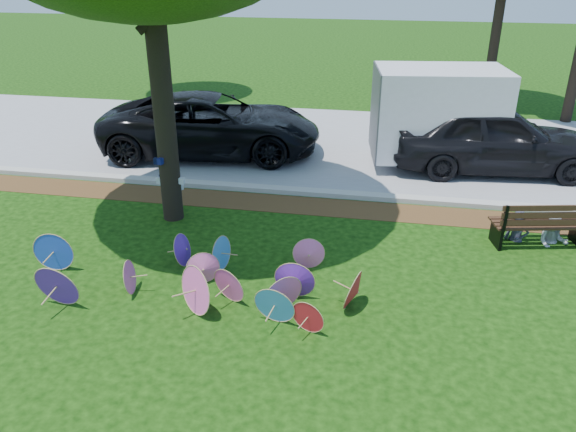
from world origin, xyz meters
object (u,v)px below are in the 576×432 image
(person_right, at_px, (558,216))
(parasol_pile, at_px, (205,277))
(black_van, at_px, (212,125))
(person_left, at_px, (521,212))
(dark_pickup, at_px, (494,138))
(park_bench, at_px, (538,222))
(cargo_trailer, at_px, (438,113))

(person_right, bearing_deg, parasol_pile, -145.52)
(black_van, distance_m, person_left, 8.81)
(black_van, height_order, person_left, black_van)
(dark_pickup, distance_m, park_bench, 4.23)
(park_bench, bearing_deg, person_left, 160.04)
(dark_pickup, bearing_deg, parasol_pile, 136.78)
(black_van, height_order, cargo_trailer, cargo_trailer)
(cargo_trailer, height_order, park_bench, cargo_trailer)
(black_van, bearing_deg, cargo_trailer, -95.87)
(black_van, xyz_separation_m, person_left, (7.76, -4.17, -0.22))
(cargo_trailer, relative_size, person_left, 2.60)
(parasol_pile, bearing_deg, dark_pickup, 52.10)
(black_van, distance_m, dark_pickup, 7.79)
(dark_pickup, distance_m, person_right, 4.21)
(cargo_trailer, bearing_deg, parasol_pile, -126.41)
(cargo_trailer, bearing_deg, dark_pickup, -16.28)
(parasol_pile, distance_m, dark_pickup, 9.21)
(person_left, bearing_deg, park_bench, 10.60)
(black_van, distance_m, cargo_trailer, 6.32)
(dark_pickup, bearing_deg, person_right, -176.16)
(parasol_pile, relative_size, person_left, 4.80)
(black_van, height_order, dark_pickup, dark_pickup)
(parasol_pile, height_order, park_bench, park_bench)
(dark_pickup, relative_size, person_right, 4.36)
(parasol_pile, height_order, person_right, person_right)
(cargo_trailer, distance_m, park_bench, 4.89)
(cargo_trailer, distance_m, person_right, 4.97)
(parasol_pile, relative_size, black_van, 0.99)
(black_van, relative_size, cargo_trailer, 1.87)
(cargo_trailer, bearing_deg, park_bench, -75.10)
(parasol_pile, xyz_separation_m, dark_pickup, (5.65, 7.25, 0.56))
(cargo_trailer, xyz_separation_m, person_left, (1.47, -4.38, -0.83))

